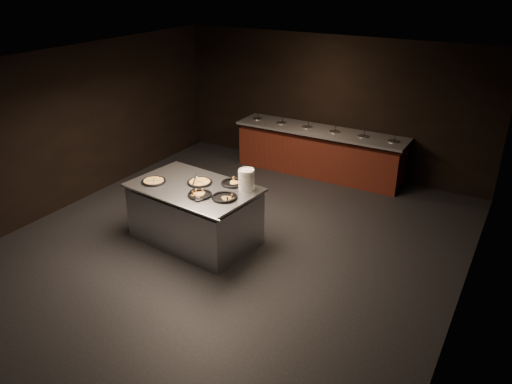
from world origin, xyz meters
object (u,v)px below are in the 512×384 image
pan_cheese_whole (200,182)px  plate_stack (246,180)px  serving_counter (195,215)px  pan_veggie_whole (154,181)px

pan_cheese_whole → plate_stack: bearing=13.0°
serving_counter → plate_stack: size_ratio=6.50×
plate_stack → pan_veggie_whole: (-1.45, -0.52, -0.15)m
serving_counter → pan_veggie_whole: size_ratio=5.49×
plate_stack → pan_cheese_whole: plate_stack is taller
plate_stack → pan_cheese_whole: (-0.78, -0.18, -0.15)m
serving_counter → plate_stack: bearing=28.8°
pan_cheese_whole → serving_counter: bearing=-96.2°
pan_veggie_whole → pan_cheese_whole: 0.75m
serving_counter → pan_veggie_whole: (-0.66, -0.19, 0.53)m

